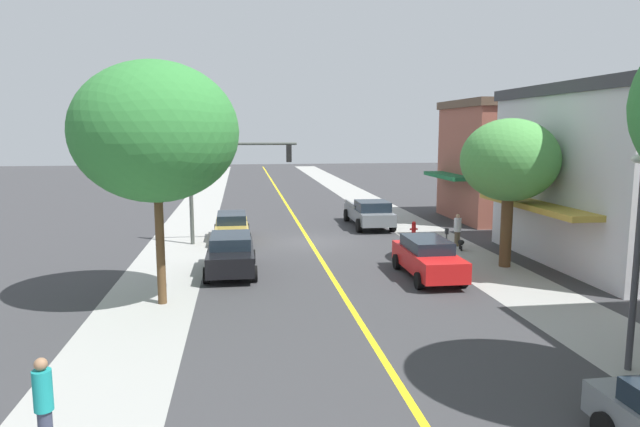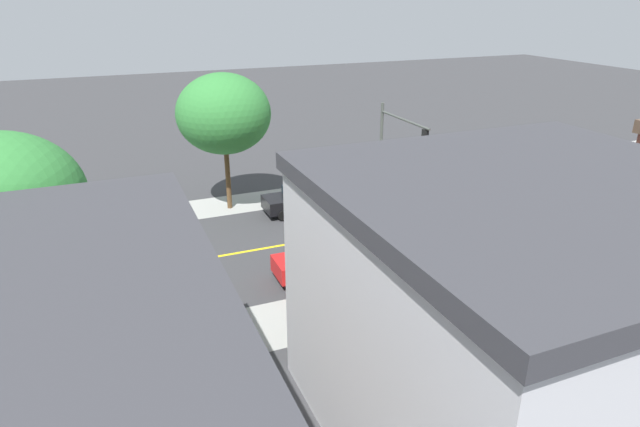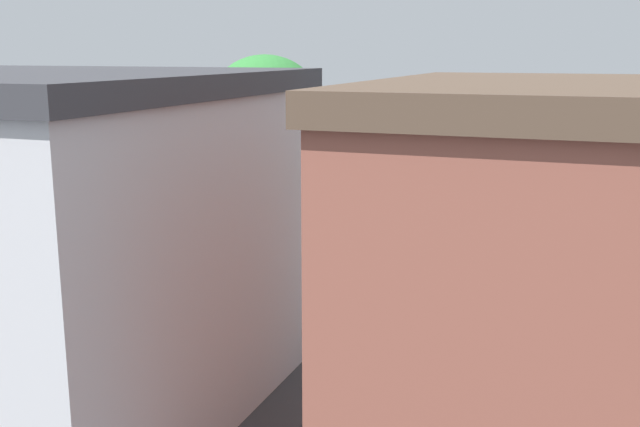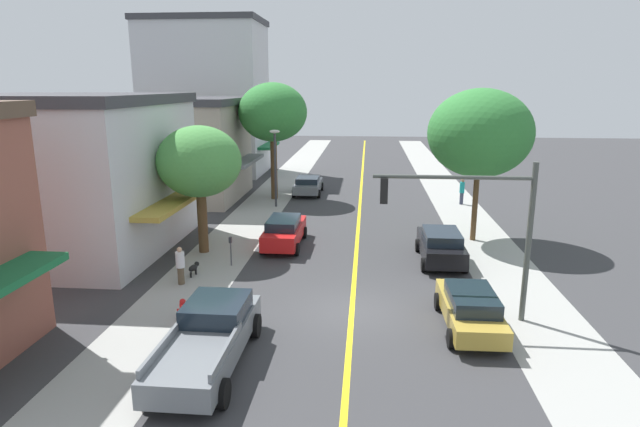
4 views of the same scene
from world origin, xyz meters
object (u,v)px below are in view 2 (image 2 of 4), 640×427
object	(u,v)px
street_tree_right_corner	(224,114)
small_dog	(453,280)
grey_pickup_truck	(537,222)
street_tree_left_near	(398,208)
red_sedan_left_curb	(326,259)
parking_meter	(410,263)
street_lamp	(107,264)
street_tree_left_far	(3,202)
pedestrian_white_shirt	(477,269)
pedestrian_teal_shirt	(67,209)
traffic_light_mast	(396,138)
gold_sedan_right_curb	(406,184)
fire_hydrant	(515,254)
black_sedan_right_curb	(303,198)

from	to	relation	value
street_tree_right_corner	small_dog	distance (m)	15.95
small_dog	grey_pickup_truck	bearing A→B (deg)	-146.43
street_tree_left_near	red_sedan_left_curb	xyz separation A→B (m)	(3.92, 1.31, -3.75)
parking_meter	street_lamp	size ratio (longest dim) A/B	0.26
street_tree_left_far	pedestrian_white_shirt	xyz separation A→B (m)	(-0.92, -17.61, -5.44)
grey_pickup_truck	pedestrian_white_shirt	xyz separation A→B (m)	(-3.14, 6.32, -0.00)
pedestrian_teal_shirt	pedestrian_white_shirt	distance (m)	22.21
street_tree_left_near	street_lamp	distance (m)	10.77
street_tree_right_corner	traffic_light_mast	distance (m)	10.60
street_lamp	street_tree_left_far	bearing A→B (deg)	102.18
gold_sedan_right_curb	pedestrian_teal_shirt	distance (m)	20.33
traffic_light_mast	pedestrian_teal_shirt	size ratio (longest dim) A/B	3.14
fire_hydrant	black_sedan_right_curb	xyz separation A→B (m)	(10.07, 7.28, 0.45)
street_tree_left_near	small_dog	xyz separation A→B (m)	(0.61, -3.44, -4.19)
pedestrian_teal_shirt	pedestrian_white_shirt	size ratio (longest dim) A/B	1.11
parking_meter	street_lamp	distance (m)	12.74
traffic_light_mast	red_sedan_left_curb	xyz separation A→B (m)	(-8.06, 8.14, -3.01)
parking_meter	fire_hydrant	bearing A→B (deg)	-92.62
grey_pickup_truck	black_sedan_right_curb	bearing A→B (deg)	-38.23
street_tree_right_corner	gold_sedan_right_curb	world-z (taller)	street_tree_right_corner
small_dog	pedestrian_white_shirt	bearing A→B (deg)	-179.48
parking_meter	street_tree_right_corner	bearing A→B (deg)	24.00
traffic_light_mast	gold_sedan_right_curb	xyz separation A→B (m)	(-0.19, -0.87, -3.07)
pedestrian_teal_shirt	street_lamp	bearing A→B (deg)	135.08
red_sedan_left_curb	fire_hydrant	bearing A→B (deg)	166.40
street_tree_left_near	grey_pickup_truck	xyz separation A→B (m)	(3.54, -10.79, -3.70)
street_lamp	grey_pickup_truck	bearing A→B (deg)	-85.57
street_tree_left_far	fire_hydrant	world-z (taller)	street_tree_left_far
red_sedan_left_curb	small_dog	distance (m)	5.80
street_tree_right_corner	gold_sedan_right_curb	bearing A→B (deg)	-101.15
small_dog	red_sedan_left_curb	bearing A→B (deg)	-23.00
street_lamp	red_sedan_left_curb	size ratio (longest dim) A/B	1.12
street_tree_left_near	street_tree_right_corner	bearing A→B (deg)	13.66
street_tree_right_corner	parking_meter	size ratio (longest dim) A/B	5.85
parking_meter	gold_sedan_right_curb	distance (m)	11.41
small_dog	pedestrian_teal_shirt	bearing A→B (deg)	-30.11
street_tree_right_corner	street_lamp	size ratio (longest dim) A/B	1.53
street_tree_left_near	grey_pickup_truck	size ratio (longest dim) A/B	1.07
fire_hydrant	pedestrian_white_shirt	bearing A→B (deg)	110.57
street_tree_left_far	red_sedan_left_curb	size ratio (longest dim) A/B	1.79
street_lamp	red_sedan_left_curb	distance (m)	9.78
parking_meter	pedestrian_teal_shirt	bearing A→B (deg)	48.01
fire_hydrant	small_dog	distance (m)	4.49
black_sedan_right_curb	street_tree_right_corner	bearing A→B (deg)	-29.96
street_lamp	grey_pickup_truck	xyz separation A→B (m)	(1.65, -21.33, -2.51)
fire_hydrant	small_dog	bearing A→B (deg)	103.41
black_sedan_right_curb	pedestrian_teal_shirt	bearing A→B (deg)	-13.69
street_tree_left_near	pedestrian_teal_shirt	bearing A→B (deg)	39.86
pedestrian_white_shirt	black_sedan_right_curb	bearing A→B (deg)	160.92
street_tree_left_far	traffic_light_mast	xyz separation A→B (m)	(10.65, -19.97, -2.46)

